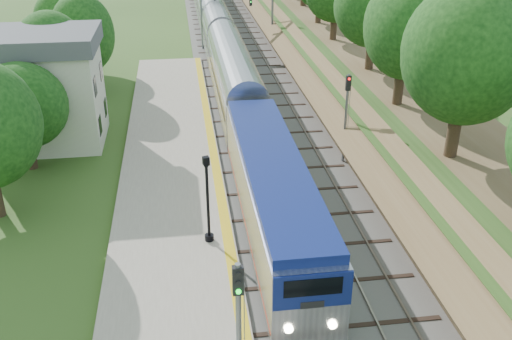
{
  "coord_description": "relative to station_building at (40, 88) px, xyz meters",
  "views": [
    {
      "loc": [
        -4.29,
        -9.73,
        16.57
      ],
      "look_at": [
        -0.5,
        17.78,
        2.8
      ],
      "focal_mm": 40.0,
      "sensor_mm": 36.0,
      "label": 1
    }
  ],
  "objects": [
    {
      "name": "trees_behind_platform",
      "position": [
        2.83,
        -9.33,
        0.44
      ],
      "size": [
        7.82,
        53.32,
        7.21
      ],
      "color": "#332316",
      "rests_on": "ground"
    },
    {
      "name": "lamppost_far",
      "position": [
        10.69,
        -15.07,
        -1.61
      ],
      "size": [
        0.47,
        0.47,
        4.71
      ],
      "color": "black",
      "rests_on": "platform"
    },
    {
      "name": "yellow_stripe",
      "position": [
        11.65,
        -14.0,
        -3.7
      ],
      "size": [
        0.55,
        68.0,
        0.01
      ],
      "primitive_type": "cube",
      "color": "gold",
      "rests_on": "platform"
    },
    {
      "name": "train",
      "position": [
        14.0,
        35.28,
        -1.83
      ],
      "size": [
        2.99,
        119.99,
        4.4
      ],
      "color": "black",
      "rests_on": "trackbed"
    },
    {
      "name": "signal_farside",
      "position": [
        20.2,
        -6.27,
        -0.3
      ],
      "size": [
        0.33,
        0.26,
        6.0
      ],
      "color": "slate",
      "rests_on": "ground"
    },
    {
      "name": "station_building",
      "position": [
        0.0,
        0.0,
        0.0
      ],
      "size": [
        8.6,
        6.6,
        8.0
      ],
      "color": "silver",
      "rests_on": "ground"
    },
    {
      "name": "signal_gantry",
      "position": [
        16.47,
        24.99,
        0.73
      ],
      "size": [
        8.4,
        0.38,
        6.2
      ],
      "color": "slate",
      "rests_on": "ground"
    },
    {
      "name": "signal_platform",
      "position": [
        11.1,
        -25.57,
        -0.05
      ],
      "size": [
        0.35,
        0.28,
        5.95
      ],
      "color": "slate",
      "rests_on": "platform"
    },
    {
      "name": "embankment",
      "position": [
        24.35,
        30.0,
        -2.14
      ],
      "size": [
        10.64,
        170.0,
        11.7
      ],
      "color": "brown",
      "rests_on": "ground"
    },
    {
      "name": "platform",
      "position": [
        8.8,
        -14.0,
        -3.9
      ],
      "size": [
        6.4,
        68.0,
        0.38
      ],
      "primitive_type": "cube",
      "color": "gray",
      "rests_on": "ground"
    },
    {
      "name": "trackbed",
      "position": [
        16.0,
        30.0,
        -4.02
      ],
      "size": [
        9.5,
        170.0,
        0.28
      ],
      "color": "#4C4944",
      "rests_on": "ground"
    }
  ]
}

